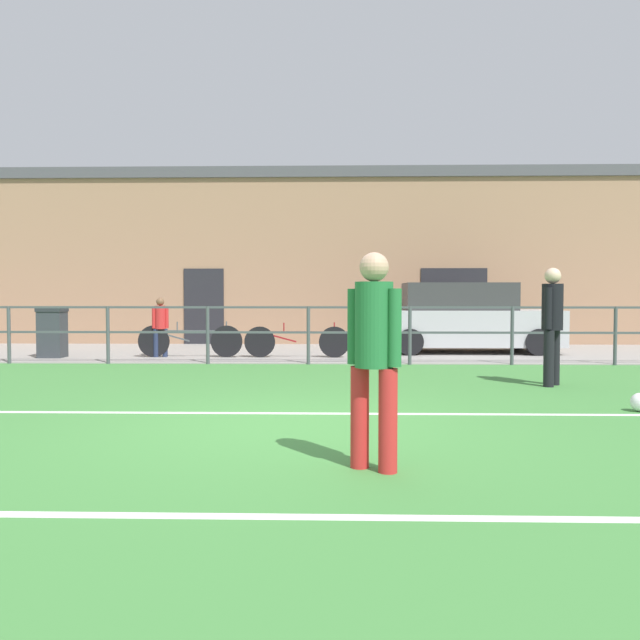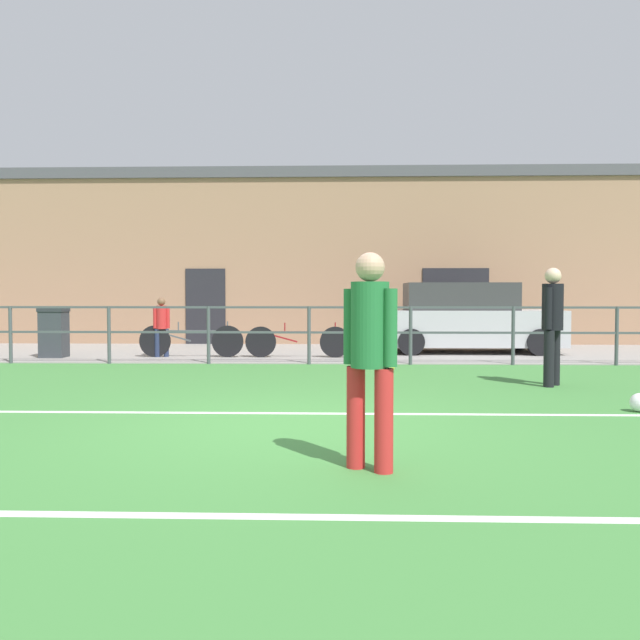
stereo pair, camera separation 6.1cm
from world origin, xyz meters
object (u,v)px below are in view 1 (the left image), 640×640
bicycle_parked_2 (297,341)px  spectator_child (160,323)px  player_striker (374,347)px  soccer_ball_match (389,366)px  player_goalkeeper (552,319)px  bicycle_parked_1 (190,341)px  parked_car_red (464,320)px  trash_bin_0 (52,332)px  soccer_ball_spare (640,402)px

bicycle_parked_2 → spectator_child: bearing=179.6°
player_striker → soccer_ball_match: player_striker is taller
player_goalkeeper → bicycle_parked_1: player_goalkeeper is taller
player_goalkeeper → spectator_child: player_goalkeeper is taller
spectator_child → bicycle_parked_2: 3.00m
parked_car_red → trash_bin_0: (-9.18, -1.53, -0.23)m
trash_bin_0 → soccer_ball_match: bearing=-18.4°
player_goalkeeper → soccer_ball_match: player_goalkeeper is taller
soccer_ball_match → trash_bin_0: 7.47m
trash_bin_0 → bicycle_parked_2: bearing=1.4°
soccer_ball_spare → player_goalkeeper: bearing=98.6°
bicycle_parked_1 → soccer_ball_match: bearing=-31.2°
player_goalkeeper → trash_bin_0: (-9.40, 3.99, -0.45)m
player_goalkeeper → soccer_ball_match: size_ratio=7.90×
spectator_child → bicycle_parked_1: size_ratio=0.57×
player_striker → bicycle_parked_2: bearing=130.2°
soccer_ball_spare → bicycle_parked_2: 7.69m
player_goalkeeper → parked_car_red: (-0.23, 5.52, -0.22)m
spectator_child → bicycle_parked_1: 0.75m
soccer_ball_spare → bicycle_parked_1: bicycle_parked_1 is taller
player_goalkeeper → bicycle_parked_1: (-6.44, 4.13, -0.63)m
soccer_ball_match → parked_car_red: parked_car_red is taller
soccer_ball_spare → spectator_child: spectator_child is taller
player_goalkeeper → bicycle_parked_2: bearing=-98.6°
trash_bin_0 → parked_car_red: bearing=9.5°
player_goalkeeper → player_striker: bearing=4.7°
soccer_ball_match → spectator_child: (-4.76, 2.51, 0.64)m
player_goalkeeper → bicycle_parked_2: player_goalkeeper is taller
player_striker → bicycle_parked_2: player_striker is taller
player_striker → soccer_ball_match: 6.49m
trash_bin_0 → player_striker: bearing=-53.6°
soccer_ball_spare → parked_car_red: bearing=94.1°
player_goalkeeper → trash_bin_0: size_ratio=1.66×
player_striker → soccer_ball_spare: bearing=71.3°
player_striker → bicycle_parked_1: size_ratio=0.75×
soccer_ball_spare → spectator_child: 9.75m
player_striker → soccer_ball_spare: player_striker is taller
player_goalkeeper → spectator_child: size_ratio=1.38×
soccer_ball_spare → bicycle_parked_1: bearing=137.2°
soccer_ball_spare → bicycle_parked_1: 9.23m
soccer_ball_spare → trash_bin_0: trash_bin_0 is taller
soccer_ball_match → player_goalkeeper: bearing=-35.2°
player_goalkeeper → parked_car_red: bearing=-141.1°
bicycle_parked_1 → trash_bin_0: trash_bin_0 is taller
spectator_child → parked_car_red: 7.00m
bicycle_parked_1 → trash_bin_0: 2.97m
soccer_ball_match → soccer_ball_spare: size_ratio=1.02×
bicycle_parked_1 → bicycle_parked_2: 2.33m
player_striker → player_goalkeeper: bearing=91.0°
soccer_ball_spare → soccer_ball_match: bearing=125.0°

